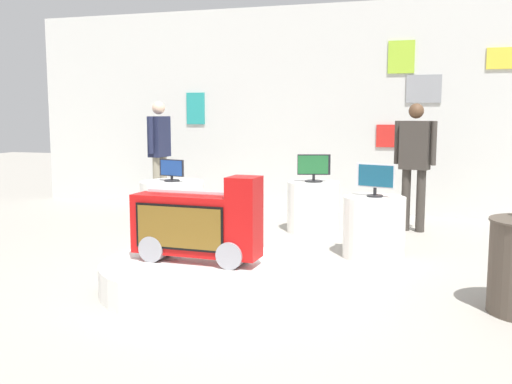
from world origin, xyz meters
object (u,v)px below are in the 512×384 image
main_display_pedestal (197,276)px  tv_on_center_rear (172,170)px  shopper_browsing_near_truck (159,148)px  novelty_firetruck_tv (198,227)px  shopper_browsing_rear (415,157)px  tv_on_left_rear (314,168)px  tv_on_right_rear (375,178)px  display_pedestal_left_rear (313,207)px  display_pedestal_right_rear (374,227)px  display_pedestal_center_rear (172,206)px

main_display_pedestal → tv_on_center_rear: bearing=120.0°
shopper_browsing_near_truck → novelty_firetruck_tv: bearing=-58.9°
novelty_firetruck_tv → shopper_browsing_rear: 3.81m
tv_on_center_rear → tv_on_left_rear: bearing=15.8°
tv_on_left_rear → tv_on_right_rear: size_ratio=1.00×
main_display_pedestal → tv_on_center_rear: tv_on_center_rear is taller
display_pedestal_left_rear → tv_on_left_rear: (-0.00, -0.00, 0.53)m
display_pedestal_left_rear → tv_on_right_rear: 1.61m
main_display_pedestal → tv_on_left_rear: (0.43, 2.93, 0.73)m
tv_on_left_rear → shopper_browsing_near_truck: 2.76m
tv_on_left_rear → display_pedestal_right_rear: 1.60m
novelty_firetruck_tv → shopper_browsing_rear: shopper_browsing_rear is taller
tv_on_center_rear → display_pedestal_right_rear: 2.89m
display_pedestal_right_rear → shopper_browsing_rear: shopper_browsing_rear is taller
display_pedestal_left_rear → tv_on_right_rear: (0.94, -1.19, 0.54)m
tv_on_center_rear → display_pedestal_center_rear: bearing=102.4°
display_pedestal_center_rear → shopper_browsing_rear: shopper_browsing_rear is taller
tv_on_center_rear → shopper_browsing_near_truck: shopper_browsing_near_truck is taller
tv_on_center_rear → tv_on_right_rear: (2.77, -0.67, 0.06)m
tv_on_left_rear → tv_on_center_rear: bearing=-164.2°
display_pedestal_left_rear → novelty_firetruck_tv: bearing=-97.9°
display_pedestal_left_rear → tv_on_center_rear: (-1.83, -0.52, 0.49)m
novelty_firetruck_tv → tv_on_right_rear: size_ratio=2.76×
tv_on_left_rear → shopper_browsing_near_truck: shopper_browsing_near_truck is taller
display_pedestal_right_rear → shopper_browsing_rear: bearing=78.6°
tv_on_center_rear → shopper_browsing_rear: bearing=17.4°
tv_on_left_rear → main_display_pedestal: bearing=-98.3°
display_pedestal_left_rear → tv_on_left_rear: size_ratio=1.63×
main_display_pedestal → shopper_browsing_rear: shopper_browsing_rear is taller
novelty_firetruck_tv → tv_on_left_rear: size_ratio=2.76×
display_pedestal_right_rear → tv_on_right_rear: tv_on_right_rear is taller
display_pedestal_left_rear → shopper_browsing_near_truck: 2.85m
main_display_pedestal → shopper_browsing_rear: (1.70, 3.39, 0.87)m
tv_on_left_rear → display_pedestal_right_rear: tv_on_left_rear is taller
display_pedestal_left_rear → shopper_browsing_rear: (1.27, 0.45, 0.66)m
tv_on_left_rear → tv_on_right_rear: (0.94, -1.19, 0.02)m
main_display_pedestal → novelty_firetruck_tv: 0.45m
main_display_pedestal → display_pedestal_right_rear: bearing=51.9°
display_pedestal_center_rear → shopper_browsing_near_truck: (-0.82, 1.28, 0.70)m
main_display_pedestal → tv_on_center_rear: size_ratio=4.53×
tv_on_right_rear → shopper_browsing_near_truck: (-3.59, 1.96, 0.15)m
tv_on_center_rear → tv_on_right_rear: size_ratio=0.88×
display_pedestal_left_rear → display_pedestal_right_rear: (0.94, -1.19, 0.00)m
main_display_pedestal → shopper_browsing_rear: 3.89m
novelty_firetruck_tv → display_pedestal_left_rear: (0.41, 2.95, -0.25)m
tv_on_center_rear → shopper_browsing_near_truck: size_ratio=0.21×
display_pedestal_center_rear → tv_on_left_rear: bearing=15.7°
shopper_browsing_rear → display_pedestal_right_rear: bearing=-101.4°
tv_on_left_rear → shopper_browsing_rear: shopper_browsing_rear is taller
novelty_firetruck_tv → display_pedestal_left_rear: novelty_firetruck_tv is taller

